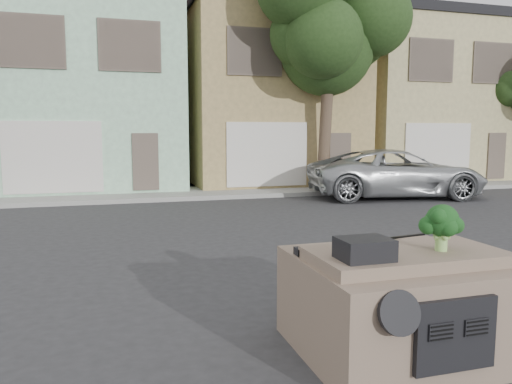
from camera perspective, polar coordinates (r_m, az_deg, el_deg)
name	(u,v)px	position (r m, az deg, el deg)	size (l,w,h in m)	color
ground_plane	(293,274)	(8.24, 4.23, -9.30)	(120.00, 120.00, 0.00)	#303033
sidewalk	(190,193)	(18.24, -7.59, -0.15)	(40.00, 3.00, 0.15)	gray
townhouse_mint	(88,95)	(21.94, -18.67, 10.41)	(7.20, 8.20, 7.55)	#A5D5B1
townhouse_tan	(262,99)	(22.97, 0.70, 10.60)	(7.20, 8.20, 7.55)	tan
townhouse_beige	(406,102)	(26.20, 16.80, 9.85)	(7.20, 8.20, 7.55)	tan
silver_pickup	(396,197)	(18.18, 15.66, -0.61)	(2.80, 6.08, 1.69)	#A8ABAE
tree_near	(326,78)	(18.99, 8.01, 12.75)	(4.40, 4.00, 8.50)	#223A17
car_dashboard	(396,300)	(5.50, 15.71, -11.76)	(2.00, 1.80, 1.12)	#7A6554
instrument_hump	(364,249)	(4.75, 12.28, -6.37)	(0.48, 0.38, 0.20)	black
wiper_arm	(401,237)	(5.81, 16.23, -4.95)	(0.70, 0.03, 0.02)	black
broccoli	(442,227)	(5.28, 20.48, -3.78)	(0.39, 0.39, 0.48)	#133914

